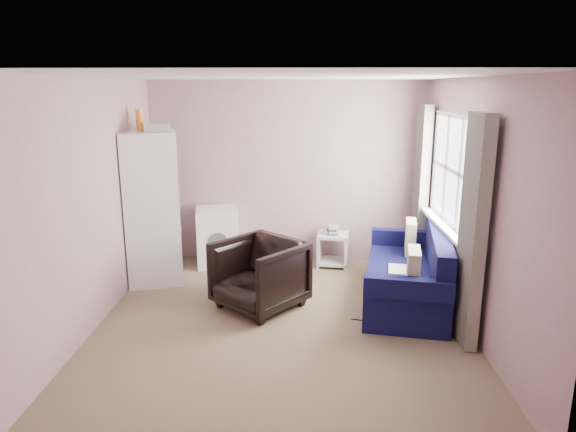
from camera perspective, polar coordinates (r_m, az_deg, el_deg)
name	(u,v)px	position (r m, az deg, el deg)	size (l,w,h in m)	color
room	(283,206)	(5.11, -0.53, 1.14)	(3.84, 4.24, 2.54)	#7B6750
armchair	(259,271)	(5.71, -3.20, -6.14)	(0.83, 0.78, 0.85)	black
fridge	(153,207)	(6.57, -14.80, 0.97)	(0.79, 0.79, 2.15)	white
washing_machine	(218,236)	(7.15, -7.83, -2.17)	(0.65, 0.65, 0.79)	white
side_table	(333,247)	(7.11, 5.00, -3.44)	(0.46, 0.46, 0.56)	silver
sofa	(411,276)	(6.05, 13.52, -6.51)	(1.18, 2.03, 0.85)	#0D0E3F
window_dressing	(442,206)	(6.02, 16.77, 1.10)	(0.17, 2.62, 2.18)	white
floor_cables	(373,320)	(5.61, 9.44, -11.37)	(0.46, 0.12, 0.01)	black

